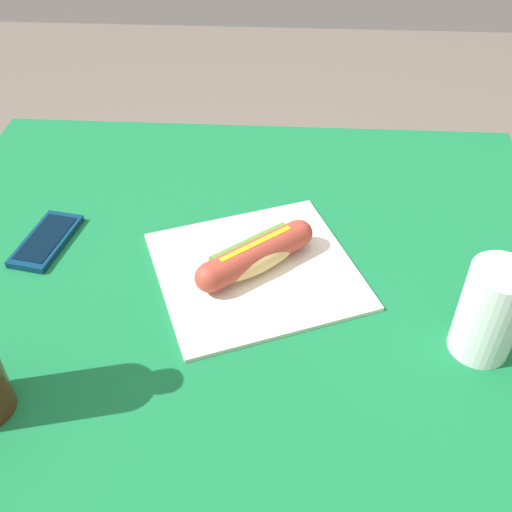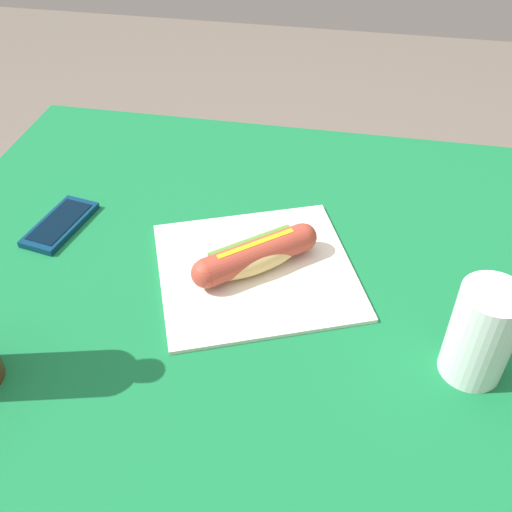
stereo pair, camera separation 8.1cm
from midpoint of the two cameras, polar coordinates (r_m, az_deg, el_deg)
The scene contains 5 objects.
dining_table at distance 0.94m, azimuth -4.18°, elevation -8.79°, with size 0.99×0.92×0.73m.
paper_wrapper at distance 0.86m, azimuth -2.71°, elevation -1.47°, with size 0.28×0.26×0.01m, color silver.
hot_dog at distance 0.84m, azimuth -2.80°, elevation -0.02°, with size 0.16×0.14×0.05m.
cell_phone at distance 0.97m, azimuth -21.80°, elevation 1.31°, with size 0.08×0.14×0.01m.
drinking_cup at distance 0.75m, azimuth 18.77°, elevation -5.22°, with size 0.07×0.07×0.13m, color white.
Camera 1 is at (0.06, -0.61, 1.31)m, focal length 41.57 mm.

